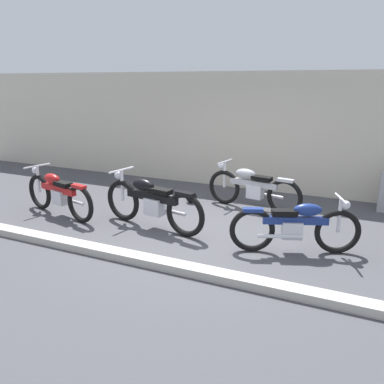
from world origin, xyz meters
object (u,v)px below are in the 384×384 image
object	(u,v)px
motorcycle_blue	(296,226)
motorcycle_black	(151,202)
motorcycle_silver	(252,188)
helmet	(191,197)
motorcycle_red	(58,193)

from	to	relation	value
motorcycle_blue	motorcycle_black	world-z (taller)	motorcycle_black
motorcycle_black	motorcycle_silver	size ratio (longest dim) A/B	1.06
helmet	motorcycle_silver	size ratio (longest dim) A/B	0.12
motorcycle_black	motorcycle_red	world-z (taller)	motorcycle_black
motorcycle_blue	motorcycle_silver	world-z (taller)	motorcycle_silver
motorcycle_blue	motorcycle_red	distance (m)	4.60
helmet	motorcycle_red	bearing A→B (deg)	-137.84
motorcycle_blue	motorcycle_red	size ratio (longest dim) A/B	0.93
motorcycle_silver	motorcycle_red	bearing A→B (deg)	40.34
helmet	motorcycle_blue	bearing A→B (deg)	-33.58
motorcycle_black	motorcycle_red	distance (m)	2.03
motorcycle_black	motorcycle_silver	xyz separation A→B (m)	(1.35, 1.81, -0.03)
helmet	motorcycle_silver	xyz separation A→B (m)	(1.34, 0.12, 0.34)
helmet	motorcycle_red	xyz separation A→B (m)	(-2.04, -1.85, 0.33)
motorcycle_silver	motorcycle_red	world-z (taller)	motorcycle_silver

